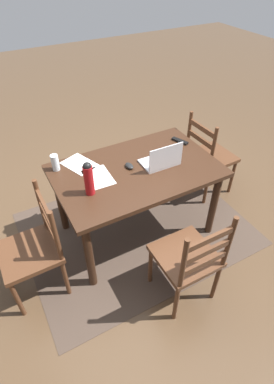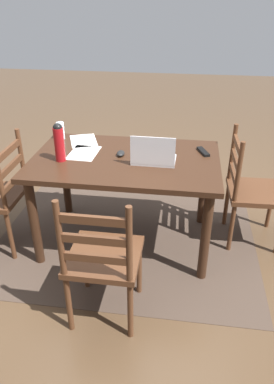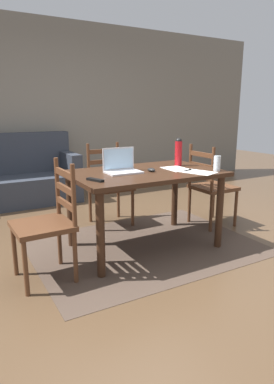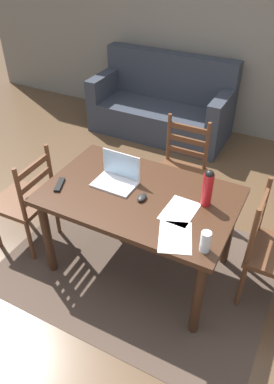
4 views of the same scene
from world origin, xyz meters
The scene contains 13 objects.
ground_plane centered at (0.00, 0.00, 0.00)m, with size 14.00×14.00×0.00m, color brown.
area_rug centered at (0.00, 0.00, 0.00)m, with size 2.16×1.64×0.01m, color #47382D.
dining_table centered at (0.00, 0.00, 0.66)m, with size 1.42×0.91×0.76m.
chair_left_near centered at (-1.00, -0.18, 0.46)m, with size 0.45×0.45×0.95m.
chair_far_head centered at (0.00, 0.82, 0.46)m, with size 0.44×0.44×0.95m.
chair_right_far centered at (1.00, 0.18, 0.46)m, with size 0.45×0.45×0.95m.
laptop centered at (-0.22, 0.06, 0.82)m, with size 0.32×0.23×0.23m.
water_bottle centered at (0.47, 0.11, 0.91)m, with size 0.07×0.07×0.29m.
drinking_glass centered at (0.61, -0.32, 0.84)m, with size 0.06×0.06×0.15m, color silver.
computer_mouse centered at (0.04, -0.05, 0.78)m, with size 0.06×0.10×0.03m, color black.
tv_remote centered at (-0.59, -0.19, 0.77)m, with size 0.04×0.17×0.02m, color black.
paper_stack_left centered at (0.41, -0.30, 0.77)m, with size 0.21×0.30×0.00m, color white.
paper_stack_right centered at (0.34, -0.05, 0.77)m, with size 0.21×0.30×0.00m, color white.
Camera 1 is at (1.01, 1.86, 2.32)m, focal length 28.30 mm.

